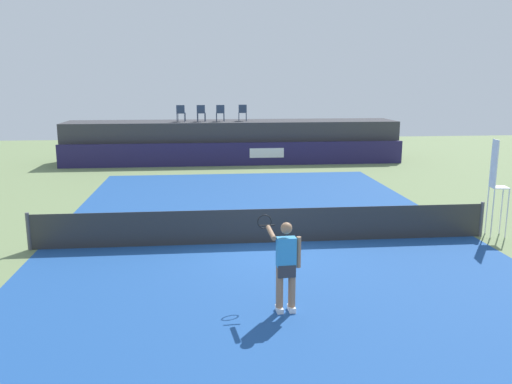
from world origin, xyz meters
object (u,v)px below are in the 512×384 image
spectator_chair_left (201,112)px  tennis_player (285,263)px  net_post_near (28,231)px  spectator_chair_far_left (181,112)px  umpire_chair (496,181)px  spectator_chair_center (220,112)px  spectator_chair_right (243,112)px  net_post_far (481,219)px

spectator_chair_left → tennis_player: (1.59, -19.39, -1.73)m
net_post_near → tennis_player: bearing=-35.7°
spectator_chair_far_left → net_post_near: spectator_chair_far_left is taller
umpire_chair → spectator_chair_center: bearing=115.7°
spectator_chair_center → spectator_chair_right: (1.23, 0.21, 0.00)m
spectator_chair_far_left → tennis_player: (2.67, -19.40, -1.73)m
spectator_chair_left → net_post_near: spectator_chair_left is taller
spectator_chair_left → umpire_chair: bearing=-61.2°
spectator_chair_left → spectator_chair_center: size_ratio=1.00×
net_post_near → spectator_chair_right: bearing=66.0°
spectator_chair_far_left → tennis_player: 19.66m
net_post_far → spectator_chair_center: bearing=114.6°
spectator_chair_left → net_post_far: size_ratio=0.89×
net_post_far → net_post_near: bearing=180.0°
spectator_chair_left → spectator_chair_right: 2.26m
spectator_chair_center → net_post_far: size_ratio=0.89×
spectator_chair_center → umpire_chair: 16.66m
net_post_near → net_post_far: 12.40m
spectator_chair_far_left → spectator_chair_right: size_ratio=1.00×
spectator_chair_left → umpire_chair: (8.24, -15.00, -1.11)m
spectator_chair_far_left → umpire_chair: 17.70m
net_post_far → spectator_chair_right: bearing=110.4°
spectator_chair_right → umpire_chair: bearing=-68.5°
spectator_chair_right → tennis_player: spectator_chair_right is taller
net_post_far → tennis_player: 7.69m
spectator_chair_right → net_post_far: (5.64, -15.20, -2.19)m
umpire_chair → net_post_far: size_ratio=2.76×
spectator_chair_far_left → spectator_chair_center: same height
umpire_chair → tennis_player: (-6.65, -4.39, -0.63)m
spectator_chair_right → tennis_player: size_ratio=0.50×
spectator_chair_right → spectator_chair_left: bearing=-175.2°
spectator_chair_far_left → tennis_player: size_ratio=0.50×
spectator_chair_left → tennis_player: spectator_chair_left is taller
spectator_chair_far_left → spectator_chair_right: same height
spectator_chair_far_left → tennis_player: spectator_chair_far_left is taller
spectator_chair_left → net_post_near: size_ratio=0.89×
spectator_chair_center → net_post_far: spectator_chair_center is taller
umpire_chair → tennis_player: size_ratio=1.56×
spectator_chair_far_left → umpire_chair: bearing=-58.2°
spectator_chair_center → tennis_player: spectator_chair_center is taller
umpire_chair → net_post_far: (-0.34, -0.02, -1.09)m
spectator_chair_far_left → umpire_chair: size_ratio=0.32×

